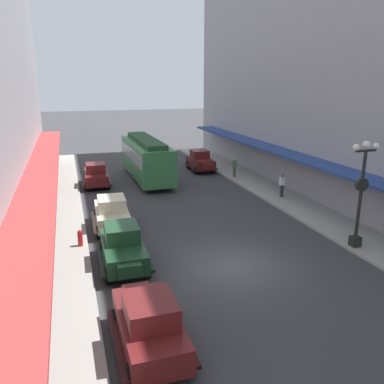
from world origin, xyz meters
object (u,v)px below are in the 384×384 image
parked_car_0 (149,322)px  lamp_post_with_clock (361,190)px  parked_car_1 (123,246)px  parked_car_2 (96,174)px  parked_car_3 (200,160)px  pedestrian_1 (282,185)px  parked_car_4 (112,212)px  streetcar (146,157)px  pedestrian_0 (234,167)px  fire_hydrant (80,238)px

parked_car_0 → lamp_post_with_clock: size_ratio=0.83×
parked_car_1 → parked_car_2: (-0.05, 14.55, 0.00)m
parked_car_0 → parked_car_3: bearing=67.8°
parked_car_2 → pedestrian_1: (11.97, -7.50, 0.05)m
parked_car_3 → lamp_post_with_clock: size_ratio=0.83×
parked_car_2 → parked_car_3: (9.53, 2.88, 0.00)m
parked_car_4 → streetcar: size_ratio=0.45×
parked_car_2 → streetcar: (4.17, 0.88, 0.96)m
parked_car_4 → pedestrian_0: size_ratio=2.62×
parked_car_4 → streetcar: 11.34m
pedestrian_1 → lamp_post_with_clock: bearing=-96.0°
parked_car_3 → pedestrian_0: size_ratio=2.62×
pedestrian_0 → streetcar: bearing=164.8°
parked_car_2 → pedestrian_1: parked_car_2 is taller
parked_car_2 → parked_car_4: same height
streetcar → pedestrian_1: bearing=-47.1°
parked_car_4 → pedestrian_0: bearing=37.9°
parked_car_0 → fire_hydrant: bearing=101.3°
parked_car_4 → parked_car_2: bearing=90.7°
parked_car_3 → streetcar: streetcar is taller
parked_car_0 → pedestrian_1: size_ratio=2.61×
parked_car_4 → lamp_post_with_clock: lamp_post_with_clock is taller
parked_car_0 → parked_car_1: (0.05, 5.98, 0.00)m
fire_hydrant → parked_car_0: bearing=-78.7°
parked_car_0 → pedestrian_0: parked_car_0 is taller
parked_car_3 → parked_car_0: bearing=-112.2°
pedestrian_1 → parked_car_1: bearing=-149.4°
parked_car_1 → lamp_post_with_clock: 11.31m
parked_car_3 → fire_hydrant: parked_car_3 is taller
parked_car_2 → parked_car_0: bearing=-90.0°
streetcar → pedestrian_1: (7.80, -8.39, -0.91)m
pedestrian_0 → pedestrian_1: bearing=-83.4°
parked_car_3 → pedestrian_1: parked_car_3 is taller
parked_car_2 → parked_car_3: size_ratio=1.00×
streetcar → pedestrian_0: 7.35m
parked_car_2 → pedestrian_1: bearing=-32.1°
parked_car_3 → pedestrian_1: bearing=-76.8°
parked_car_4 → pedestrian_1: size_ratio=2.62×
parked_car_1 → parked_car_3: 19.84m
parked_car_0 → parked_car_4: same height
parked_car_0 → pedestrian_1: (11.97, 13.03, 0.05)m
parked_car_0 → fire_hydrant: 8.65m
parked_car_3 → parked_car_1: bearing=-118.5°
lamp_post_with_clock → fire_hydrant: lamp_post_with_clock is taller
parked_car_3 → lamp_post_with_clock: (1.53, -19.00, 2.04)m
parked_car_1 → pedestrian_1: bearing=30.6°
lamp_post_with_clock → pedestrian_1: lamp_post_with_clock is taller
lamp_post_with_clock → fire_hydrant: size_ratio=6.29×
parked_car_4 → fire_hydrant: size_ratio=5.24×
parked_car_3 → parked_car_4: same height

